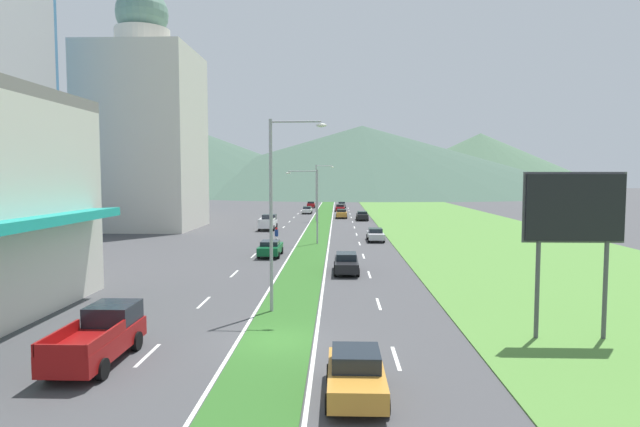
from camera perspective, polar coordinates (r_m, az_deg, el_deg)
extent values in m
plane|color=#424244|center=(24.13, -4.77, -13.73)|extent=(600.00, 600.00, 0.00)
cube|color=#2D6023|center=(83.18, 0.08, -0.96)|extent=(3.20, 240.00, 0.06)
cube|color=#518438|center=(85.03, 14.09, -0.98)|extent=(24.00, 240.00, 0.06)
cube|color=silver|center=(23.45, -18.26, -14.45)|extent=(0.16, 2.80, 0.01)
cube|color=silver|center=(31.72, -12.56, -9.44)|extent=(0.16, 2.80, 0.01)
cube|color=silver|center=(40.32, -9.33, -6.49)|extent=(0.16, 2.80, 0.01)
cube|color=silver|center=(49.06, -7.26, -4.57)|extent=(0.16, 2.80, 0.01)
cube|color=silver|center=(57.88, -5.83, -3.23)|extent=(0.16, 2.80, 0.01)
cube|color=silver|center=(66.76, -4.78, -2.25)|extent=(0.16, 2.80, 0.01)
cube|color=silver|center=(75.67, -3.98, -1.50)|extent=(0.16, 2.80, 0.01)
cube|color=silver|center=(84.60, -3.35, -0.90)|extent=(0.16, 2.80, 0.01)
cube|color=silver|center=(93.54, -2.84, -0.42)|extent=(0.16, 2.80, 0.01)
cube|color=silver|center=(102.50, -2.42, -0.02)|extent=(0.16, 2.80, 0.01)
cube|color=silver|center=(111.46, -2.06, 0.31)|extent=(0.16, 2.80, 0.01)
cube|color=silver|center=(120.44, -1.76, 0.60)|extent=(0.16, 2.80, 0.01)
cube|color=silver|center=(22.22, 8.27, -15.33)|extent=(0.16, 2.80, 0.01)
cube|color=silver|center=(30.83, 6.41, -9.76)|extent=(0.16, 2.80, 0.01)
cube|color=silver|center=(39.62, 5.40, -6.64)|extent=(0.16, 2.80, 0.01)
cube|color=silver|center=(48.49, 4.76, -4.66)|extent=(0.16, 2.80, 0.01)
cube|color=silver|center=(57.40, 4.32, -3.29)|extent=(0.16, 2.80, 0.01)
cube|color=silver|center=(66.34, 4.01, -2.29)|extent=(0.16, 2.80, 0.01)
cube|color=silver|center=(75.30, 3.76, -1.52)|extent=(0.16, 2.80, 0.01)
cube|color=silver|center=(84.27, 3.57, -0.92)|extent=(0.16, 2.80, 0.01)
cube|color=silver|center=(93.24, 3.42, -0.44)|extent=(0.16, 2.80, 0.01)
cube|color=silver|center=(102.23, 3.29, -0.03)|extent=(0.16, 2.80, 0.01)
cube|color=silver|center=(111.21, 3.18, 0.30)|extent=(0.16, 2.80, 0.01)
cube|color=silver|center=(120.21, 3.09, 0.59)|extent=(0.16, 2.80, 0.01)
cube|color=silver|center=(83.26, -1.12, -0.97)|extent=(0.16, 240.00, 0.01)
cube|color=silver|center=(83.14, 1.28, -0.98)|extent=(0.16, 240.00, 0.01)
cube|color=beige|center=(77.75, -18.52, 7.56)|extent=(14.28, 14.28, 24.69)
cylinder|color=beige|center=(79.82, -18.76, 17.46)|extent=(7.42, 7.42, 2.83)
sphere|color=slate|center=(80.72, -18.82, 19.89)|extent=(7.06, 7.06, 7.06)
cube|color=beige|center=(99.36, -17.23, 4.94)|extent=(13.30, 13.30, 18.28)
cone|color=#3D5647|center=(274.06, -19.86, 6.62)|extent=(226.26, 226.26, 41.10)
cone|color=#3D5647|center=(252.30, 4.60, 5.98)|extent=(211.33, 211.33, 31.30)
cone|color=#47664C|center=(302.36, 17.04, 5.45)|extent=(133.36, 133.36, 30.80)
cylinder|color=#99999E|center=(28.17, -5.35, -0.36)|extent=(0.18, 0.18, 10.40)
cylinder|color=#99999E|center=(28.04, -2.65, 9.97)|extent=(2.71, 0.21, 0.10)
ellipsoid|color=silver|center=(27.89, 0.15, 9.59)|extent=(0.56, 0.28, 0.20)
cylinder|color=#99999E|center=(56.55, -0.30, 0.71)|extent=(0.18, 0.18, 8.06)
cylinder|color=#99999E|center=(56.63, -1.90, 4.64)|extent=(3.17, 0.29, 0.10)
ellipsoid|color=silver|center=(56.85, -3.49, 4.43)|extent=(0.56, 0.28, 0.20)
cylinder|color=#99999E|center=(85.07, -0.42, 2.23)|extent=(0.18, 0.18, 9.18)
cylinder|color=#99999E|center=(85.10, 0.45, 5.22)|extent=(2.60, 0.32, 0.10)
ellipsoid|color=silver|center=(85.18, 1.33, 5.08)|extent=(0.56, 0.28, 0.20)
cylinder|color=#4C4C51|center=(25.77, 22.59, -7.70)|extent=(0.20, 0.20, 4.51)
cylinder|color=#4C4C51|center=(26.97, 28.64, -7.37)|extent=(0.20, 0.20, 4.51)
cube|color=black|center=(25.78, 26.03, 0.58)|extent=(4.30, 0.16, 2.96)
cube|color=#4C4C51|center=(25.89, 25.92, 0.60)|extent=(4.50, 0.08, 3.16)
cube|color=slate|center=(121.19, 2.38, 0.93)|extent=(1.76, 4.29, 0.68)
cube|color=black|center=(121.33, 2.38, 1.19)|extent=(1.51, 1.89, 0.41)
cylinder|color=black|center=(119.89, 2.79, 0.73)|extent=(0.22, 0.64, 0.64)
cylinder|color=black|center=(119.87, 1.98, 0.73)|extent=(0.22, 0.64, 0.64)
cylinder|color=black|center=(122.54, 2.77, 0.80)|extent=(0.22, 0.64, 0.64)
cylinder|color=black|center=(122.53, 1.98, 0.80)|extent=(0.22, 0.64, 0.64)
cube|color=#C6842D|center=(18.29, 3.94, -17.44)|extent=(1.86, 4.14, 0.70)
cube|color=black|center=(18.23, 3.93, -15.43)|extent=(1.60, 1.82, 0.54)
cylinder|color=black|center=(17.30, 7.23, -20.02)|extent=(0.22, 0.64, 0.64)
cylinder|color=black|center=(17.24, 0.93, -20.08)|extent=(0.22, 0.64, 0.64)
cylinder|color=black|center=(19.66, 6.51, -16.97)|extent=(0.22, 0.64, 0.64)
cylinder|color=black|center=(19.61, 1.07, -17.01)|extent=(0.22, 0.64, 0.64)
cube|color=#C6842D|center=(91.71, 2.36, -0.08)|extent=(1.83, 4.10, 0.75)
cube|color=black|center=(91.83, 2.36, 0.32)|extent=(1.57, 1.81, 0.49)
cylinder|color=black|center=(90.48, 2.92, -0.37)|extent=(0.22, 0.64, 0.64)
cylinder|color=black|center=(90.46, 1.81, -0.37)|extent=(0.22, 0.64, 0.64)
cylinder|color=black|center=(93.01, 2.90, -0.25)|extent=(0.22, 0.64, 0.64)
cylinder|color=black|center=(93.00, 1.81, -0.25)|extent=(0.22, 0.64, 0.64)
cube|color=maroon|center=(121.02, -0.99, 0.94)|extent=(1.70, 4.05, 0.73)
cube|color=black|center=(120.82, -0.99, 1.21)|extent=(1.46, 1.78, 0.44)
cylinder|color=black|center=(122.33, -1.34, 0.80)|extent=(0.22, 0.64, 0.64)
cylinder|color=black|center=(122.25, -0.58, 0.80)|extent=(0.22, 0.64, 0.64)
cylinder|color=black|center=(119.83, -1.41, 0.73)|extent=(0.22, 0.64, 0.64)
cylinder|color=black|center=(119.74, -0.63, 0.73)|extent=(0.22, 0.64, 0.64)
cube|color=#B2B2B7|center=(59.77, 6.06, -2.39)|extent=(1.74, 4.52, 0.65)
cube|color=black|center=(59.89, 6.05, -1.84)|extent=(1.50, 1.99, 0.47)
cylinder|color=black|center=(58.49, 6.98, -2.86)|extent=(0.22, 0.64, 0.64)
cylinder|color=black|center=(58.37, 5.34, -2.86)|extent=(0.22, 0.64, 0.64)
cylinder|color=black|center=(61.26, 6.75, -2.54)|extent=(0.22, 0.64, 0.64)
cylinder|color=black|center=(61.15, 5.18, -2.54)|extent=(0.22, 0.64, 0.64)
cube|color=black|center=(87.58, 4.62, -0.28)|extent=(1.84, 4.70, 0.75)
cube|color=black|center=(87.72, 4.62, 0.10)|extent=(1.58, 2.07, 0.40)
cylinder|color=black|center=(86.20, 5.25, -0.61)|extent=(0.22, 0.64, 0.64)
cylinder|color=black|center=(86.12, 4.08, -0.60)|extent=(0.22, 0.64, 0.64)
cylinder|color=black|center=(89.11, 5.14, -0.45)|extent=(0.22, 0.64, 0.64)
cylinder|color=black|center=(89.03, 4.01, -0.45)|extent=(0.22, 0.64, 0.64)
cube|color=maroon|center=(109.76, 2.20, 0.58)|extent=(1.85, 4.59, 0.61)
cube|color=black|center=(109.91, 2.20, 0.88)|extent=(1.59, 2.02, 0.52)
cylinder|color=black|center=(108.37, 2.68, 0.37)|extent=(0.22, 0.64, 0.64)
cylinder|color=black|center=(108.36, 1.73, 0.37)|extent=(0.22, 0.64, 0.64)
cylinder|color=black|center=(111.21, 2.66, 0.46)|extent=(0.22, 0.64, 0.64)
cylinder|color=black|center=(111.20, 1.74, 0.47)|extent=(0.22, 0.64, 0.64)
cube|color=#0C5128|center=(48.50, -5.42, -3.86)|extent=(1.85, 4.77, 0.72)
cube|color=black|center=(48.24, -5.45, -3.23)|extent=(1.59, 2.10, 0.41)
cylinder|color=black|center=(50.12, -6.21, -4.02)|extent=(0.22, 0.64, 0.64)
cylinder|color=black|center=(49.90, -4.18, -4.04)|extent=(0.22, 0.64, 0.64)
cylinder|color=black|center=(47.23, -6.72, -4.52)|extent=(0.22, 0.64, 0.64)
cylinder|color=black|center=(47.00, -4.57, -4.55)|extent=(0.22, 0.64, 0.64)
cube|color=black|center=(40.10, 2.88, -5.55)|extent=(1.76, 4.75, 0.68)
cube|color=black|center=(40.19, 2.88, -4.67)|extent=(1.52, 2.09, 0.51)
cylinder|color=black|center=(38.73, 4.17, -6.41)|extent=(0.22, 0.64, 0.64)
cylinder|color=black|center=(38.70, 1.65, -6.41)|extent=(0.22, 0.64, 0.64)
cylinder|color=black|center=(41.63, 4.02, -5.67)|extent=(0.22, 0.64, 0.64)
cylinder|color=black|center=(41.60, 1.68, -5.67)|extent=(0.22, 0.64, 0.64)
cube|color=silver|center=(102.73, -1.40, 0.34)|extent=(1.73, 4.45, 0.61)
cube|color=black|center=(102.52, -1.41, 0.64)|extent=(1.49, 1.96, 0.50)
cylinder|color=black|center=(104.17, -1.82, 0.22)|extent=(0.22, 0.64, 0.64)
cylinder|color=black|center=(104.08, -0.90, 0.22)|extent=(0.22, 0.64, 0.64)
cylinder|color=black|center=(101.43, -1.92, 0.11)|extent=(0.22, 0.64, 0.64)
cylinder|color=black|center=(101.33, -0.98, 0.11)|extent=(0.22, 0.64, 0.64)
cube|color=silver|center=(72.14, -5.70, -1.15)|extent=(2.00, 5.40, 0.80)
cube|color=black|center=(73.65, -5.54, -0.41)|extent=(1.84, 2.00, 0.80)
cube|color=silver|center=(71.13, -6.57, -0.73)|extent=(0.10, 3.20, 0.44)
cube|color=silver|center=(70.88, -5.07, -0.73)|extent=(0.10, 3.20, 0.44)
cube|color=silver|center=(69.47, -5.99, -0.84)|extent=(1.84, 0.10, 0.44)
cylinder|color=black|center=(73.91, -6.26, -1.34)|extent=(0.26, 0.80, 0.80)
cylinder|color=black|center=(73.66, -4.79, -1.35)|extent=(0.26, 0.80, 0.80)
cylinder|color=black|center=(70.72, -6.64, -1.59)|extent=(0.26, 0.80, 0.80)
cylinder|color=black|center=(70.45, -5.10, -1.60)|extent=(0.26, 0.80, 0.80)
cube|color=maroon|center=(22.93, -23.19, -12.92)|extent=(2.00, 5.40, 0.80)
cube|color=black|center=(24.12, -21.60, -10.06)|extent=(1.84, 2.00, 0.80)
cube|color=maroon|center=(22.24, -26.70, -11.90)|extent=(0.10, 3.20, 0.44)
cube|color=maroon|center=(21.42, -22.18, -12.37)|extent=(0.10, 3.20, 0.44)
cube|color=maroon|center=(20.50, -26.46, -13.25)|extent=(1.84, 0.10, 0.44)
cylinder|color=black|center=(24.84, -23.59, -12.57)|extent=(0.26, 0.80, 0.80)
cylinder|color=black|center=(24.10, -19.36, -12.98)|extent=(0.26, 0.80, 0.80)
cylinder|color=black|center=(22.11, -27.33, -14.77)|extent=(0.26, 0.80, 0.80)
cylinder|color=black|center=(21.27, -22.65, -15.39)|extent=(0.26, 0.80, 0.80)
cylinder|color=black|center=(57.87, -4.67, -2.94)|extent=(0.10, 0.60, 0.60)
cylinder|color=black|center=(56.49, -4.83, -3.11)|extent=(0.12, 0.60, 0.60)
cube|color=#B2B2B7|center=(57.16, -4.75, -2.85)|extent=(0.20, 1.12, 0.25)
ellipsoid|color=#B2B2B7|center=(57.31, -4.73, -2.47)|extent=(0.24, 0.44, 0.24)
cube|color=navy|center=(56.98, -4.76, -2.14)|extent=(0.36, 0.28, 0.70)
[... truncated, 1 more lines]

